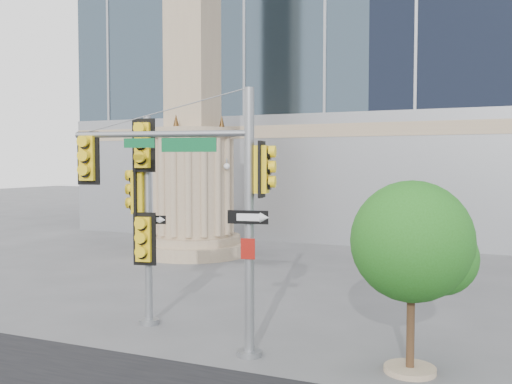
% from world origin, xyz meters
% --- Properties ---
extents(ground, '(120.00, 120.00, 0.00)m').
position_xyz_m(ground, '(0.00, 0.00, 0.00)').
color(ground, '#545456').
rests_on(ground, ground).
extents(monument, '(4.40, 4.40, 16.60)m').
position_xyz_m(monument, '(-6.00, 9.00, 5.52)').
color(monument, tan).
rests_on(monument, ground).
extents(main_signal_pole, '(3.99, 1.09, 5.17)m').
position_xyz_m(main_signal_pole, '(0.10, -1.37, 3.21)').
color(main_signal_pole, slate).
rests_on(main_signal_pole, ground).
extents(secondary_signal_pole, '(0.88, 0.64, 4.81)m').
position_xyz_m(secondary_signal_pole, '(-2.04, -0.24, 2.83)').
color(secondary_signal_pole, slate).
rests_on(secondary_signal_pole, ground).
extents(street_tree, '(2.21, 2.16, 3.44)m').
position_xyz_m(street_tree, '(4.05, -0.83, 2.27)').
color(street_tree, tan).
rests_on(street_tree, ground).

